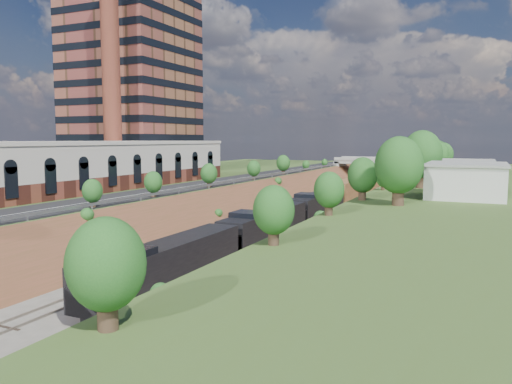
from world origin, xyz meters
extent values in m
cube|color=#466027|center=(-33.00, 60.00, 2.50)|extent=(44.00, 180.00, 5.00)
cube|color=brown|center=(-11.00, 60.00, 0.00)|extent=(10.00, 180.00, 10.00)
cube|color=brown|center=(11.00, 60.00, 0.00)|extent=(10.00, 180.00, 10.00)
cube|color=gray|center=(-2.60, 60.00, 0.09)|extent=(1.58, 180.00, 0.18)
cube|color=gray|center=(2.60, 60.00, 0.09)|extent=(1.58, 180.00, 0.18)
cube|color=black|center=(-15.50, 60.00, 5.05)|extent=(8.00, 180.00, 0.10)
cube|color=#99999E|center=(-11.40, 60.00, 5.55)|extent=(0.06, 171.00, 0.30)
cube|color=brown|center=(-28.00, 38.00, 6.10)|extent=(14.00, 62.00, 2.20)
cube|color=beige|center=(-28.00, 38.00, 9.35)|extent=(14.00, 62.00, 4.30)
cube|color=beige|center=(-28.00, 38.00, 11.75)|extent=(14.30, 62.30, 0.50)
cube|color=brown|center=(-44.00, 72.00, 27.00)|extent=(22.00, 22.00, 44.00)
cylinder|color=brown|center=(-36.00, 56.00, 25.00)|extent=(3.20, 3.20, 40.00)
cube|color=gray|center=(-11.50, 122.00, 3.10)|extent=(1.50, 8.00, 6.20)
cube|color=gray|center=(11.50, 122.00, 3.10)|extent=(1.50, 8.00, 6.20)
cube|color=gray|center=(0.00, 122.00, 6.20)|extent=(24.00, 8.00, 1.00)
cube|color=gray|center=(0.00, 118.00, 7.00)|extent=(24.00, 0.30, 0.80)
cube|color=gray|center=(0.00, 126.00, 7.00)|extent=(24.00, 0.30, 0.80)
cube|color=silver|center=(23.50, 52.00, 7.00)|extent=(9.00, 12.00, 4.00)
cube|color=silver|center=(23.00, 74.00, 6.80)|extent=(8.00, 10.00, 3.60)
cylinder|color=#473323|center=(17.00, 40.00, 6.31)|extent=(1.30, 1.30, 2.62)
ellipsoid|color=#22591F|center=(17.00, 40.00, 9.46)|extent=(5.25, 5.25, 6.30)
cylinder|color=#473323|center=(-11.80, 20.00, 5.61)|extent=(0.66, 0.66, 1.22)
ellipsoid|color=#22591F|center=(-11.80, 20.00, 7.08)|extent=(2.45, 2.45, 2.94)
cube|color=black|center=(2.60, 10.30, 0.45)|extent=(2.40, 4.00, 0.90)
cube|color=black|center=(2.60, 16.79, 2.46)|extent=(3.16, 18.98, 3.13)
cube|color=black|center=(2.60, 8.80, 1.80)|extent=(2.91, 3.00, 1.80)
cube|color=silver|center=(2.60, 8.80, 2.80)|extent=(2.91, 3.00, 0.15)
cube|color=black|center=(2.60, 11.80, 4.10)|extent=(3.10, 3.10, 0.90)
cube|color=black|center=(2.60, 36.77, 2.46)|extent=(3.16, 18.98, 3.13)
cube|color=black|center=(2.60, 56.75, 2.46)|extent=(3.16, 18.98, 3.13)
cube|color=brown|center=(2.60, 109.29, 2.80)|extent=(3.16, 84.09, 3.80)
camera|label=1|loc=(25.32, -16.02, 12.24)|focal=35.00mm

